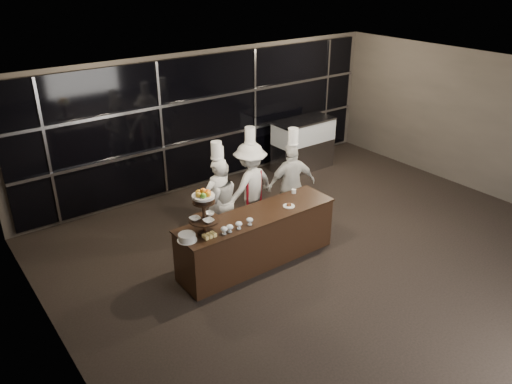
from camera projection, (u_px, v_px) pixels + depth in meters
room at (387, 199)px, 7.40m from camera, size 10.00×10.00×10.00m
window_wall at (210, 119)px, 10.97m from camera, size 8.60×0.10×2.80m
buffet_counter at (257, 238)px, 8.39m from camera, size 2.84×0.74×0.92m
display_stand at (204, 208)px, 7.47m from camera, size 0.48×0.48×0.74m
compotes at (236, 225)px, 7.69m from camera, size 0.59×0.11×0.12m
layer_cake at (187, 237)px, 7.41m from camera, size 0.30×0.30×0.11m
pastry_squares at (209, 235)px, 7.51m from camera, size 0.19×0.13×0.05m
small_plate at (289, 206)px, 8.44m from camera, size 0.20×0.20×0.05m
chef_cup at (294, 191)px, 8.90m from camera, size 0.08×0.08×0.07m
display_case at (303, 142)px, 12.05m from camera, size 1.53×0.67×1.24m
chef_a at (218, 199)px, 8.91m from camera, size 0.63×0.45×1.91m
chef_b at (220, 200)px, 9.03m from camera, size 0.85×0.75×1.78m
chef_c at (250, 185)px, 9.39m from camera, size 1.18×0.80×1.99m
chef_d at (292, 184)px, 9.47m from camera, size 1.03×0.64×1.94m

